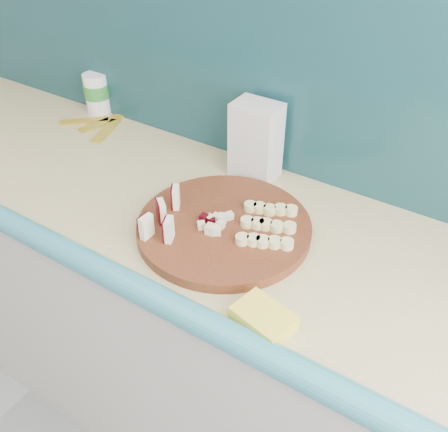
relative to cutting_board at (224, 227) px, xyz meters
name	(u,v)px	position (x,y,z in m)	size (l,w,h in m)	color
kitchen_counter	(177,313)	(-0.21, 0.04, -0.47)	(2.20, 0.63, 0.91)	beige
backsplash	(228,68)	(-0.21, 0.33, 0.24)	(2.20, 0.02, 0.50)	teal
cutting_board	(224,227)	(0.00, 0.00, 0.00)	(0.41, 0.41, 0.03)	#4E2010
apple_wedges	(163,216)	(-0.11, -0.08, 0.04)	(0.09, 0.17, 0.06)	#FFEECB
apple_chunks	(213,218)	(-0.02, -0.01, 0.02)	(0.07, 0.07, 0.02)	#F3E3C2
banana_slices	(267,225)	(0.09, 0.04, 0.02)	(0.17, 0.18, 0.02)	#E8DF8E
flour_bag	(256,141)	(-0.07, 0.26, 0.09)	(0.12, 0.09, 0.21)	silver
canister	(97,93)	(-0.70, 0.30, 0.06)	(0.08, 0.08, 0.13)	white
sponge	(263,318)	(0.22, -0.20, 0.00)	(0.11, 0.08, 0.03)	yellow
banana_peel	(97,125)	(-0.64, 0.23, -0.01)	(0.22, 0.19, 0.01)	gold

